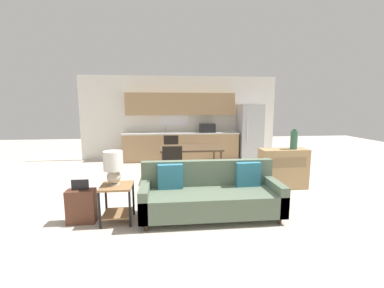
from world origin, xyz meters
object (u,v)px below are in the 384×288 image
at_px(refrigerator, 250,132).
at_px(couch, 210,195).
at_px(credenza, 283,168).
at_px(vase, 294,140).
at_px(suitcase, 81,206).
at_px(dining_table, 190,150).
at_px(dining_chair_far_left, 171,152).
at_px(dining_chair_near_left, 172,165).
at_px(side_table, 117,197).
at_px(table_lamp, 113,165).

xyz_separation_m(refrigerator, couch, (-2.04, -4.19, -0.55)).
height_order(credenza, vase, vase).
relative_size(credenza, suitcase, 1.49).
height_order(dining_table, dining_chair_far_left, dining_chair_far_left).
xyz_separation_m(dining_chair_far_left, suitcase, (-1.43, -2.99, -0.26)).
bearing_deg(vase, dining_chair_near_left, 177.06).
xyz_separation_m(credenza, dining_chair_near_left, (-2.37, 0.11, 0.10)).
bearing_deg(couch, side_table, -177.51).
bearing_deg(side_table, suitcase, 177.75).
distance_m(dining_table, credenza, 2.13).
bearing_deg(dining_table, couch, -87.21).
bearing_deg(credenza, side_table, -158.33).
bearing_deg(suitcase, refrigerator, 46.43).
bearing_deg(vase, dining_table, 156.02).
distance_m(side_table, credenza, 3.50).
xyz_separation_m(couch, suitcase, (-1.98, -0.04, -0.08)).
height_order(dining_table, dining_chair_near_left, dining_chair_near_left).
bearing_deg(dining_chair_near_left, dining_chair_far_left, -89.77).
distance_m(refrigerator, dining_chair_near_left, 3.89).
relative_size(table_lamp, vase, 1.22).
height_order(dining_table, table_lamp, table_lamp).
height_order(dining_chair_far_left, suitcase, dining_chair_far_left).
distance_m(dining_chair_near_left, suitcase, 1.99).
distance_m(refrigerator, dining_table, 2.98).
xyz_separation_m(couch, credenza, (1.80, 1.23, 0.08)).
distance_m(couch, credenza, 2.18).
bearing_deg(refrigerator, vase, -90.88).
bearing_deg(credenza, couch, -145.71).
bearing_deg(table_lamp, suitcase, -179.34).
bearing_deg(suitcase, vase, 17.37).
distance_m(dining_table, couch, 2.17).
bearing_deg(couch, refrigerator, 64.01).
height_order(table_lamp, dining_chair_near_left, table_lamp).
relative_size(side_table, dining_chair_far_left, 0.61).
height_order(side_table, credenza, credenza).
relative_size(refrigerator, side_table, 3.11).
distance_m(couch, dining_chair_near_left, 1.46).
relative_size(dining_table, couch, 0.65).
bearing_deg(dining_table, dining_chair_near_left, -119.85).
bearing_deg(vase, suitcase, -162.63).
height_order(table_lamp, dining_chair_far_left, table_lamp).
bearing_deg(side_table, credenza, 21.67).
bearing_deg(dining_chair_near_left, dining_table, -119.35).
distance_m(table_lamp, dining_chair_far_left, 3.15).
bearing_deg(dining_chair_far_left, suitcase, -110.19).
height_order(credenza, dining_chair_near_left, dining_chair_near_left).
xyz_separation_m(credenza, vase, (0.20, -0.02, 0.62)).
relative_size(dining_table, table_lamp, 2.78).
relative_size(refrigerator, table_lamp, 3.45).
bearing_deg(credenza, dining_chair_far_left, 143.82).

